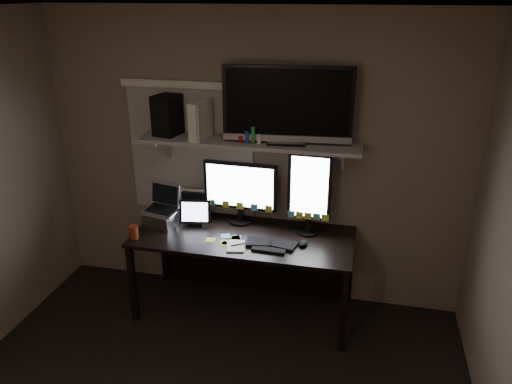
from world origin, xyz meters
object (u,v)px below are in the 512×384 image
(keyboard, at_px, (271,243))
(mouse, at_px, (303,243))
(monitor_portrait, at_px, (309,193))
(cup, at_px, (134,232))
(game_console, at_px, (200,120))
(tv, at_px, (288,105))
(speaker, at_px, (167,115))
(tablet, at_px, (196,213))
(monitor_landscape, at_px, (240,192))
(laptop, at_px, (161,207))
(desk, at_px, (247,247))

(keyboard, distance_m, mouse, 0.25)
(keyboard, bearing_deg, mouse, 13.63)
(monitor_portrait, bearing_deg, mouse, -89.65)
(cup, height_order, game_console, game_console)
(monitor_portrait, relative_size, tv, 0.70)
(monitor_portrait, height_order, tv, tv)
(speaker, bearing_deg, tv, 10.20)
(monitor_portrait, xyz_separation_m, cup, (-1.36, -0.42, -0.30))
(tablet, bearing_deg, mouse, -19.90)
(monitor_landscape, distance_m, mouse, 0.71)
(monitor_portrait, bearing_deg, laptop, -172.72)
(mouse, relative_size, tablet, 0.41)
(desk, xyz_separation_m, cup, (-0.85, -0.37, 0.23))
(mouse, height_order, tablet, tablet)
(mouse, relative_size, game_console, 0.36)
(monitor_landscape, bearing_deg, speaker, -176.21)
(monitor_portrait, distance_m, tv, 0.73)
(mouse, height_order, tv, tv)
(desk, height_order, mouse, mouse)
(tv, bearing_deg, mouse, -58.00)
(monitor_portrait, bearing_deg, monitor_landscape, 174.69)
(keyboard, bearing_deg, monitor_landscape, 136.45)
(speaker, bearing_deg, cup, -96.98)
(monitor_portrait, height_order, game_console, game_console)
(mouse, xyz_separation_m, tv, (-0.19, 0.26, 1.03))
(keyboard, height_order, laptop, laptop)
(game_console, bearing_deg, cup, -124.57)
(game_console, distance_m, speaker, 0.31)
(monitor_landscape, height_order, tablet, monitor_landscape)
(keyboard, height_order, tablet, tablet)
(speaker, bearing_deg, monitor_landscape, 13.47)
(mouse, bearing_deg, laptop, -177.83)
(monitor_portrait, relative_size, speaker, 2.14)
(keyboard, height_order, game_console, game_console)
(tablet, bearing_deg, tv, -2.80)
(cup, bearing_deg, game_console, 42.31)
(cup, xyz_separation_m, game_console, (0.46, 0.42, 0.85))
(tv, distance_m, game_console, 0.72)
(cup, bearing_deg, monitor_portrait, 17.00)
(monitor_landscape, height_order, speaker, speaker)
(tablet, distance_m, cup, 0.54)
(tablet, relative_size, cup, 2.42)
(cup, distance_m, speaker, 0.99)
(speaker, bearing_deg, mouse, -1.61)
(desk, distance_m, game_console, 1.15)
(tv, bearing_deg, monitor_portrait, -12.25)
(desk, height_order, game_console, game_console)
(mouse, height_order, game_console, game_console)
(monitor_portrait, xyz_separation_m, keyboard, (-0.25, -0.28, -0.34))
(speaker, bearing_deg, game_console, 2.36)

